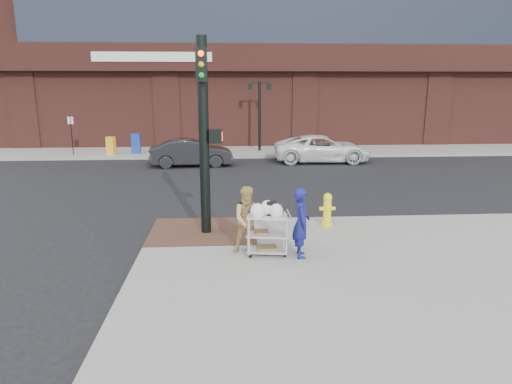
{
  "coord_description": "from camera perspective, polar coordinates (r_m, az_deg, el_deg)",
  "views": [
    {
      "loc": [
        0.09,
        -10.85,
        4.0
      ],
      "look_at": [
        0.82,
        0.71,
        1.25
      ],
      "focal_mm": 32.0,
      "sensor_mm": 36.0,
      "label": 1
    }
  ],
  "objects": [
    {
      "name": "lamp_post",
      "position": [
        26.95,
        0.45,
        10.42
      ],
      "size": [
        1.32,
        0.22,
        4.0
      ],
      "color": "black",
      "rests_on": "sidewalk_far"
    },
    {
      "name": "pedestrian_tan",
      "position": [
        10.6,
        -0.92,
        -3.45
      ],
      "size": [
        0.81,
        0.66,
        1.57
      ],
      "primitive_type": "imported",
      "rotation": [
        0.0,
        0.0,
        0.09
      ],
      "color": "tan",
      "rests_on": "sidewalk_near"
    },
    {
      "name": "minivan_white",
      "position": [
        24.21,
        8.28,
        5.38
      ],
      "size": [
        5.09,
        2.5,
        1.39
      ],
      "primitive_type": "imported",
      "rotation": [
        0.0,
        0.0,
        1.53
      ],
      "color": "white",
      "rests_on": "ground"
    },
    {
      "name": "newsbox_yellow",
      "position": [
        26.74,
        -17.67,
        5.54
      ],
      "size": [
        0.49,
        0.46,
        1.0
      ],
      "primitive_type": "cube",
      "rotation": [
        0.0,
        0.0,
        -0.21
      ],
      "color": "yellow",
      "rests_on": "sidewalk_far"
    },
    {
      "name": "brick_curb_ramp",
      "position": [
        12.38,
        -6.66,
        -4.83
      ],
      "size": [
        2.8,
        2.4,
        0.01
      ],
      "primitive_type": "cube",
      "color": "#4A2E22",
      "rests_on": "sidewalk_near"
    },
    {
      "name": "woman_blue",
      "position": [
        10.35,
        5.66,
        -3.82
      ],
      "size": [
        0.41,
        0.6,
        1.61
      ],
      "primitive_type": "imported",
      "rotation": [
        0.0,
        0.0,
        1.53
      ],
      "color": "navy",
      "rests_on": "sidewalk_near"
    },
    {
      "name": "sedan_dark",
      "position": [
        22.93,
        -8.07,
        4.89
      ],
      "size": [
        4.18,
        1.73,
        1.35
      ],
      "primitive_type": "imported",
      "rotation": [
        0.0,
        0.0,
        1.65
      ],
      "color": "black",
      "rests_on": "ground"
    },
    {
      "name": "ground",
      "position": [
        11.56,
        -3.87,
        -6.92
      ],
      "size": [
        220.0,
        220.0,
        0.0
      ],
      "primitive_type": "plane",
      "color": "black",
      "rests_on": "ground"
    },
    {
      "name": "newsbox_blue",
      "position": [
        26.84,
        -14.76,
        5.88
      ],
      "size": [
        0.48,
        0.44,
        1.12
      ],
      "primitive_type": "cube",
      "rotation": [
        0.0,
        0.0,
        0.03
      ],
      "color": "#1831A0",
      "rests_on": "sidewalk_far"
    },
    {
      "name": "sidewalk_far",
      "position": [
        44.78,
        12.61,
        8.01
      ],
      "size": [
        65.0,
        36.0,
        0.15
      ],
      "primitive_type": "cube",
      "color": "gray",
      "rests_on": "ground"
    },
    {
      "name": "parking_sign",
      "position": [
        27.37,
        -22.04,
        6.63
      ],
      "size": [
        0.05,
        0.05,
        2.2
      ],
      "primitive_type": "cylinder",
      "color": "black",
      "rests_on": "sidewalk_far"
    },
    {
      "name": "fire_hydrant",
      "position": [
        12.76,
        8.9,
        -2.13
      ],
      "size": [
        0.44,
        0.31,
        0.93
      ],
      "color": "#FFF515",
      "rests_on": "sidewalk_near"
    },
    {
      "name": "utility_cart",
      "position": [
        10.47,
        1.38,
        -4.88
      ],
      "size": [
        0.97,
        0.62,
        1.26
      ],
      "color": "#B2B2B7",
      "rests_on": "sidewalk_near"
    },
    {
      "name": "traffic_signal_pole",
      "position": [
        11.69,
        -6.44,
        7.54
      ],
      "size": [
        0.61,
        0.51,
        5.0
      ],
      "color": "black",
      "rests_on": "sidewalk_near"
    }
  ]
}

